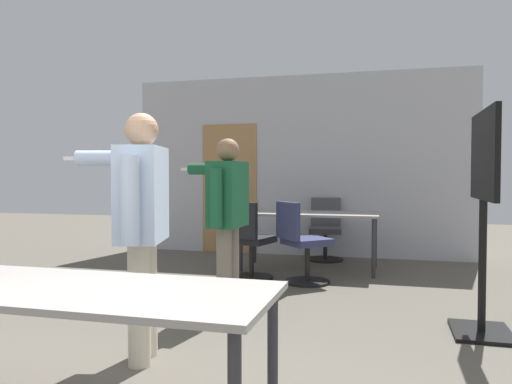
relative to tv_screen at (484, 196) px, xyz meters
name	(u,v)px	position (x,y,z in m)	size (l,w,h in m)	color
back_wall	(296,166)	(-2.11, 3.44, 0.29)	(5.25, 0.12, 2.78)	#BCBCC1
conference_table_near	(49,300)	(-2.20, -2.28, -0.40)	(2.06, 0.71, 0.75)	gray
conference_table_far	(309,218)	(-1.72, 2.27, -0.40)	(1.79, 0.80, 0.75)	gray
tv_screen	(484,196)	(0.00, 0.00, 0.00)	(0.44, 1.01, 1.75)	black
person_near_casual	(140,214)	(-2.32, -1.19, -0.10)	(0.88, 0.69, 1.66)	beige
person_left_plaid	(226,208)	(-2.17, 0.19, -0.14)	(0.74, 0.71, 1.58)	slate
office_chair_far_left	(302,245)	(-1.67, 1.41, -0.64)	(0.69, 0.68, 0.94)	black
office_chair_near_pushed	(248,243)	(-2.32, 1.46, -0.65)	(0.57, 0.62, 0.93)	black
office_chair_mid_tucked	(325,231)	(-1.60, 3.10, -0.67)	(0.52, 0.57, 0.90)	black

